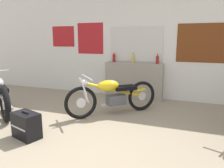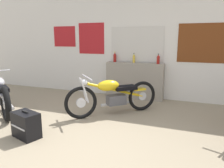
% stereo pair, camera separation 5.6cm
% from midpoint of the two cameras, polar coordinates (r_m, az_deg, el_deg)
% --- Properties ---
extents(ground_plane, '(24.00, 24.00, 0.00)m').
position_cam_midpoint_polar(ground_plane, '(3.21, -10.97, -17.48)').
color(ground_plane, gray).
extents(wall_back, '(10.00, 0.07, 2.80)m').
position_cam_midpoint_polar(wall_back, '(5.88, 5.71, 10.17)').
color(wall_back, silver).
rests_on(wall_back, ground_plane).
extents(sill_counter, '(1.51, 0.28, 0.94)m').
position_cam_midpoint_polar(sill_counter, '(5.80, 5.42, 0.89)').
color(sill_counter, gray).
rests_on(sill_counter, ground_plane).
extents(bottle_leftmost, '(0.08, 0.08, 0.27)m').
position_cam_midpoint_polar(bottle_leftmost, '(5.93, 0.23, 6.95)').
color(bottle_leftmost, maroon).
rests_on(bottle_leftmost, sill_counter).
extents(bottle_left_center, '(0.06, 0.06, 0.25)m').
position_cam_midpoint_polar(bottle_left_center, '(5.78, 5.25, 6.67)').
color(bottle_left_center, gold).
rests_on(bottle_left_center, sill_counter).
extents(bottle_center, '(0.07, 0.07, 0.25)m').
position_cam_midpoint_polar(bottle_center, '(5.57, 11.49, 6.33)').
color(bottle_center, maroon).
rests_on(bottle_center, sill_counter).
extents(motorcycle_yellow, '(1.52, 1.44, 0.84)m').
position_cam_midpoint_polar(motorcycle_yellow, '(4.51, -0.09, -2.92)').
color(motorcycle_yellow, black).
rests_on(motorcycle_yellow, ground_plane).
extents(hard_case_black, '(0.52, 0.40, 0.44)m').
position_cam_midpoint_polar(hard_case_black, '(3.79, -21.86, -9.98)').
color(hard_case_black, black).
rests_on(hard_case_black, ground_plane).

